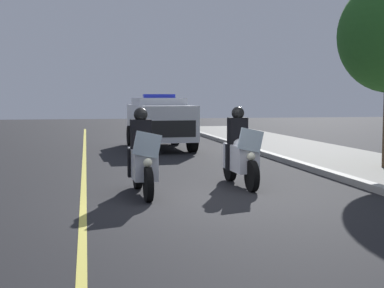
% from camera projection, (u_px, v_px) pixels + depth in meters
% --- Properties ---
extents(ground_plane, '(80.00, 80.00, 0.00)m').
position_uv_depth(ground_plane, '(210.00, 199.00, 10.16)').
color(ground_plane, black).
extents(curb_strip, '(48.00, 0.24, 0.15)m').
position_uv_depth(curb_strip, '(380.00, 189.00, 10.83)').
color(curb_strip, '#9E9B93').
rests_on(curb_strip, ground).
extents(lane_stripe_center, '(48.00, 0.12, 0.01)m').
position_uv_depth(lane_stripe_center, '(83.00, 204.00, 9.71)').
color(lane_stripe_center, '#E0D14C').
rests_on(lane_stripe_center, ground).
extents(police_motorcycle_lead_left, '(2.14, 0.58, 1.72)m').
position_uv_depth(police_motorcycle_lead_left, '(142.00, 159.00, 10.61)').
color(police_motorcycle_lead_left, black).
rests_on(police_motorcycle_lead_left, ground).
extents(police_motorcycle_lead_right, '(2.14, 0.58, 1.72)m').
position_uv_depth(police_motorcycle_lead_right, '(240.00, 154.00, 11.67)').
color(police_motorcycle_lead_right, black).
rests_on(police_motorcycle_lead_right, ground).
extents(police_suv, '(4.97, 2.22, 2.05)m').
position_uv_depth(police_suv, '(160.00, 120.00, 20.29)').
color(police_suv, silver).
rests_on(police_suv, ground).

